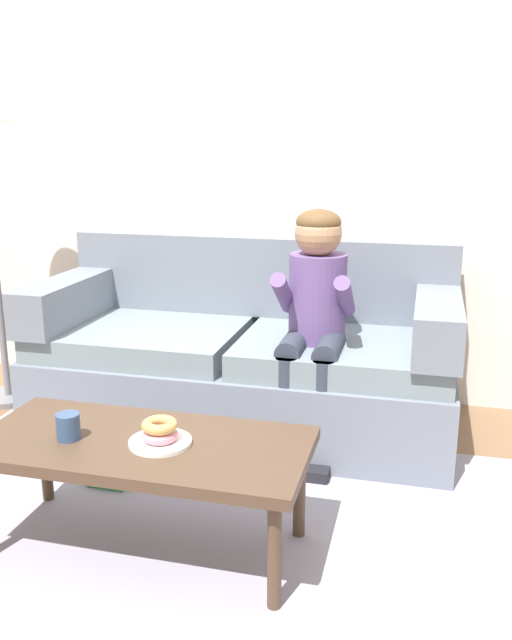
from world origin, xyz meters
name	(u,v)px	position (x,y,z in m)	size (l,w,h in m)	color
ground	(223,510)	(0.00, 0.00, 0.00)	(10.00, 10.00, 0.00)	brown
wall_back	(297,139)	(0.00, 1.40, 1.40)	(8.00, 0.10, 2.80)	silver
area_rug	(203,545)	(0.00, -0.25, 0.01)	(2.75, 1.91, 0.01)	#9993A3
couch	(246,359)	(-0.14, 0.84, 0.34)	(2.01, 0.90, 0.91)	slate
coffee_table	(142,452)	(-0.19, -0.31, 0.37)	(1.13, 0.52, 0.41)	#4C3828
person_child	(314,308)	(0.24, 0.64, 0.67)	(0.34, 0.58, 1.10)	#664C84
plate	(160,442)	(-0.12, -0.32, 0.42)	(0.21, 0.21, 0.01)	white
donut	(160,435)	(-0.12, -0.32, 0.45)	(0.12, 0.12, 0.04)	pink
donut_second	(160,425)	(-0.12, -0.32, 0.48)	(0.12, 0.12, 0.04)	tan
mug	(68,427)	(-0.43, -0.36, 0.46)	(0.08, 0.08, 0.09)	#334C72
toy_controller	(110,482)	(-0.51, 0.05, 0.03)	(0.23, 0.09, 0.05)	#339E56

